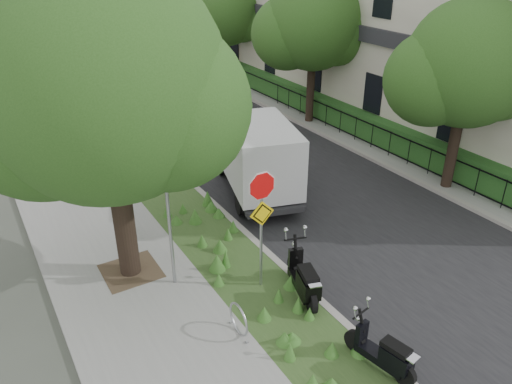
# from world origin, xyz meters

# --- Properties ---
(ground) EXTENTS (120.00, 120.00, 0.00)m
(ground) POSITION_xyz_m (0.00, 0.00, 0.00)
(ground) COLOR #4C5147
(ground) RESTS_ON ground
(sidewalk_near) EXTENTS (3.50, 60.00, 0.12)m
(sidewalk_near) POSITION_xyz_m (-4.25, 10.00, 0.06)
(sidewalk_near) COLOR gray
(sidewalk_near) RESTS_ON ground
(verge) EXTENTS (2.00, 60.00, 0.12)m
(verge) POSITION_xyz_m (-1.50, 10.00, 0.06)
(verge) COLOR #324F22
(verge) RESTS_ON ground
(kerb_near) EXTENTS (0.20, 60.00, 0.13)m
(kerb_near) POSITION_xyz_m (-0.50, 10.00, 0.07)
(kerb_near) COLOR #9E9991
(kerb_near) RESTS_ON ground
(road) EXTENTS (7.00, 60.00, 0.01)m
(road) POSITION_xyz_m (3.00, 10.00, 0.01)
(road) COLOR black
(road) RESTS_ON ground
(kerb_far) EXTENTS (0.20, 60.00, 0.13)m
(kerb_far) POSITION_xyz_m (6.50, 10.00, 0.07)
(kerb_far) COLOR #9E9991
(kerb_far) RESTS_ON ground
(footpath_far) EXTENTS (3.20, 60.00, 0.12)m
(footpath_far) POSITION_xyz_m (8.20, 10.00, 0.06)
(footpath_far) COLOR gray
(footpath_far) RESTS_ON ground
(street_tree_main) EXTENTS (6.21, 5.54, 7.66)m
(street_tree_main) POSITION_xyz_m (-4.08, 2.86, 4.80)
(street_tree_main) COLOR black
(street_tree_main) RESTS_ON ground
(bare_post) EXTENTS (0.08, 0.08, 4.00)m
(bare_post) POSITION_xyz_m (-3.20, 1.80, 2.12)
(bare_post) COLOR #A5A8AD
(bare_post) RESTS_ON ground
(bike_hoop) EXTENTS (0.06, 0.78, 0.77)m
(bike_hoop) POSITION_xyz_m (-2.70, -0.60, 0.50)
(bike_hoop) COLOR #A5A8AD
(bike_hoop) RESTS_ON ground
(sign_assembly) EXTENTS (0.94, 0.08, 3.22)m
(sign_assembly) POSITION_xyz_m (-1.40, 0.58, 2.33)
(sign_assembly) COLOR #A5A8AD
(sign_assembly) RESTS_ON ground
(fence_far) EXTENTS (0.04, 24.00, 1.00)m
(fence_far) POSITION_xyz_m (7.20, 10.00, 0.67)
(fence_far) COLOR black
(fence_far) RESTS_ON ground
(hedge_far) EXTENTS (1.00, 24.00, 1.10)m
(hedge_far) POSITION_xyz_m (7.90, 10.00, 0.67)
(hedge_far) COLOR #1D491A
(hedge_far) RESTS_ON footpath_far
(terrace_houses) EXTENTS (7.40, 26.40, 8.20)m
(terrace_houses) POSITION_xyz_m (11.49, 10.00, 4.16)
(terrace_houses) COLOR beige
(terrace_houses) RESTS_ON ground
(far_tree_a) EXTENTS (4.60, 4.10, 6.22)m
(far_tree_a) POSITION_xyz_m (6.94, 2.05, 4.13)
(far_tree_a) COLOR black
(far_tree_a) RESTS_ON ground
(far_tree_b) EXTENTS (4.83, 4.31, 6.56)m
(far_tree_b) POSITION_xyz_m (6.94, 10.05, 4.37)
(far_tree_b) COLOR black
(far_tree_b) RESTS_ON ground
(far_tree_c) EXTENTS (4.37, 3.89, 5.93)m
(far_tree_c) POSITION_xyz_m (6.94, 18.04, 3.95)
(far_tree_c) COLOR black
(far_tree_c) RESTS_ON ground
(scooter_near) EXTENTS (0.76, 1.88, 0.92)m
(scooter_near) POSITION_xyz_m (-0.79, -0.40, 0.57)
(scooter_near) COLOR black
(scooter_near) RESTS_ON ground
(scooter_far) EXTENTS (0.56, 1.66, 0.80)m
(scooter_far) POSITION_xyz_m (-0.73, -3.05, 0.51)
(scooter_far) COLOR black
(scooter_far) RESTS_ON ground
(box_truck) EXTENTS (3.14, 5.18, 2.20)m
(box_truck) POSITION_xyz_m (1.22, 5.16, 1.43)
(box_truck) COLOR #262628
(box_truck) RESTS_ON ground
(utility_cabinet) EXTENTS (1.04, 0.77, 1.28)m
(utility_cabinet) POSITION_xyz_m (-3.75, 8.46, 0.73)
(utility_cabinet) COLOR #262628
(utility_cabinet) RESTS_ON ground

